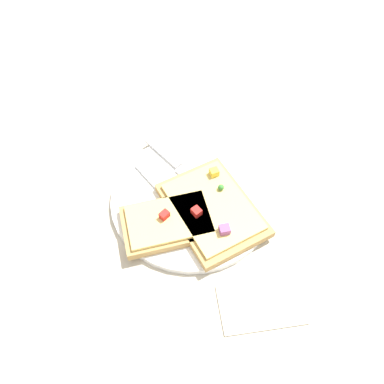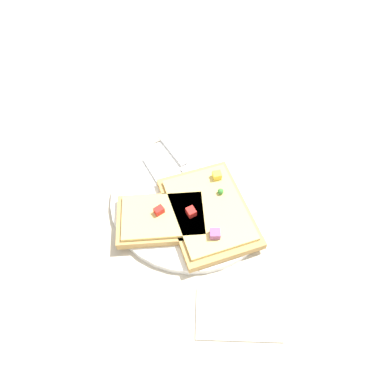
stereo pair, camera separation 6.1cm
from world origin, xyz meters
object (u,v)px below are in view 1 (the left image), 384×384
object	(u,v)px
fork	(177,207)
pizza_slice_corner	(169,222)
plate	(192,197)
pizza_slice_main	(212,209)
knife	(183,169)
napkin	(261,304)

from	to	relation	value
fork	pizza_slice_corner	size ratio (longest dim) A/B	1.21
plate	fork	xyz separation A→B (m)	(0.03, 0.02, 0.01)
fork	pizza_slice_main	world-z (taller)	pizza_slice_main
plate	knife	world-z (taller)	knife
fork	pizza_slice_corner	world-z (taller)	pizza_slice_corner
plate	napkin	world-z (taller)	plate
knife	pizza_slice_corner	bearing A→B (deg)	-51.88
knife	pizza_slice_corner	size ratio (longest dim) A/B	1.30
plate	napkin	xyz separation A→B (m)	(-0.07, 0.19, -0.00)
plate	pizza_slice_main	xyz separation A→B (m)	(-0.03, 0.04, 0.02)
plate	pizza_slice_corner	world-z (taller)	pizza_slice_corner
pizza_slice_main	pizza_slice_corner	bearing A→B (deg)	-99.32
knife	napkin	bearing A→B (deg)	-16.01
knife	pizza_slice_corner	xyz separation A→B (m)	(0.03, 0.11, 0.01)
knife	pizza_slice_main	xyz separation A→B (m)	(-0.04, 0.09, 0.01)
plate	pizza_slice_corner	bearing A→B (deg)	49.74
pizza_slice_main	napkin	distance (m)	0.16
plate	fork	world-z (taller)	fork
pizza_slice_main	pizza_slice_corner	size ratio (longest dim) A/B	1.32
pizza_slice_main	napkin	size ratio (longest dim) A/B	1.70
plate	fork	bearing A→B (deg)	36.90
pizza_slice_corner	napkin	bearing A→B (deg)	122.95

